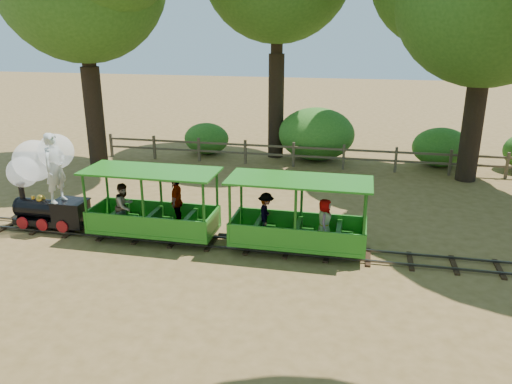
% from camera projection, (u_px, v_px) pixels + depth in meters
% --- Properties ---
extents(ground, '(90.00, 90.00, 0.00)m').
position_uv_depth(ground, '(287.00, 251.00, 12.64)').
color(ground, olive).
rests_on(ground, ground).
extents(track, '(22.00, 1.00, 0.10)m').
position_uv_depth(track, '(287.00, 248.00, 12.62)').
color(track, '#3F3D3A').
rests_on(track, ground).
extents(locomotive, '(2.39, 1.16, 2.84)m').
position_uv_depth(locomotive, '(43.00, 174.00, 13.55)').
color(locomotive, black).
rests_on(locomotive, ground).
extents(carriage_front, '(3.48, 1.42, 1.81)m').
position_uv_depth(carriage_front, '(152.00, 211.00, 13.10)').
color(carriage_front, '#23771A').
rests_on(carriage_front, track).
extents(carriage_rear, '(3.48, 1.42, 1.81)m').
position_uv_depth(carriage_rear, '(296.00, 223.00, 12.38)').
color(carriage_rear, '#23771A').
rests_on(carriage_rear, track).
extents(fence, '(18.10, 0.10, 1.00)m').
position_uv_depth(fence, '(318.00, 154.00, 19.88)').
color(fence, brown).
rests_on(fence, ground).
extents(shrub_west, '(2.00, 1.53, 1.38)m').
position_uv_depth(shrub_west, '(207.00, 139.00, 22.07)').
color(shrub_west, '#2D6B1E').
rests_on(shrub_west, ground).
extents(shrub_mid_w, '(3.20, 2.46, 2.21)m').
position_uv_depth(shrub_mid_w, '(316.00, 134.00, 20.96)').
color(shrub_mid_w, '#2D6B1E').
rests_on(shrub_mid_w, ground).
extents(shrub_mid_e, '(2.28, 1.75, 1.58)m').
position_uv_depth(shrub_mid_e, '(441.00, 147.00, 20.06)').
color(shrub_mid_e, '#2D6B1E').
rests_on(shrub_mid_e, ground).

